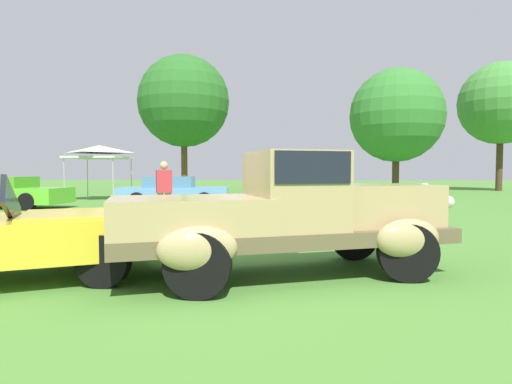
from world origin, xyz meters
TOP-DOWN VIEW (x-y plane):
  - ground_plane at (0.00, 0.00)m, footprint 120.00×120.00m
  - feature_pickup_truck at (0.67, -0.04)m, footprint 4.78×2.93m
  - neighbor_convertible at (-3.05, -0.63)m, footprint 4.73×3.43m
  - show_car_lime at (-10.08, 9.82)m, footprint 4.69×2.05m
  - show_car_skyblue at (-3.76, 10.53)m, footprint 4.34×2.11m
  - spectator_near_truck at (-2.56, 5.18)m, footprint 0.46×0.38m
  - spectator_between_cars at (0.52, 5.03)m, footprint 0.44×0.32m
  - canopy_tent_left_field at (-8.64, 14.80)m, footprint 2.64×2.64m
  - treeline_far_left at (-6.54, 23.93)m, footprint 6.42×6.42m
  - treeline_mid_left at (7.71, 22.10)m, footprint 5.94×5.94m
  - treeline_center at (15.97, 25.90)m, footprint 5.82×5.82m

SIDE VIEW (x-z plane):
  - ground_plane at x=0.00m, z-range 0.00..0.00m
  - neighbor_convertible at x=-3.05m, z-range -0.12..1.28m
  - show_car_skyblue at x=-3.76m, z-range -0.01..1.21m
  - show_car_lime at x=-10.08m, z-range -0.01..1.21m
  - feature_pickup_truck at x=0.67m, z-range 0.02..1.72m
  - spectator_near_truck at x=-2.56m, z-range 0.07..1.76m
  - spectator_between_cars at x=0.52m, z-range 0.07..1.76m
  - canopy_tent_left_field at x=-8.64m, z-range 1.07..3.78m
  - treeline_mid_left at x=7.71m, z-range 1.00..8.95m
  - treeline_center at x=15.97m, z-range 1.66..10.83m
  - treeline_far_left at x=-6.54m, z-range 1.55..11.09m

